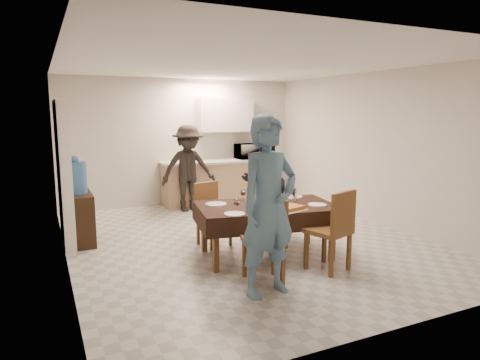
# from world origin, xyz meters

# --- Properties ---
(floor) EXTENTS (5.00, 6.00, 0.02)m
(floor) POSITION_xyz_m (0.00, 0.00, 0.00)
(floor) COLOR beige
(floor) RESTS_ON ground
(ceiling) EXTENTS (5.00, 6.00, 0.02)m
(ceiling) POSITION_xyz_m (0.00, 0.00, 2.60)
(ceiling) COLOR white
(ceiling) RESTS_ON wall_back
(wall_back) EXTENTS (5.00, 0.02, 2.60)m
(wall_back) POSITION_xyz_m (0.00, 3.00, 1.30)
(wall_back) COLOR beige
(wall_back) RESTS_ON floor
(wall_front) EXTENTS (5.00, 0.02, 2.60)m
(wall_front) POSITION_xyz_m (0.00, -3.00, 1.30)
(wall_front) COLOR beige
(wall_front) RESTS_ON floor
(wall_left) EXTENTS (0.02, 6.00, 2.60)m
(wall_left) POSITION_xyz_m (-2.50, 0.00, 1.30)
(wall_left) COLOR beige
(wall_left) RESTS_ON floor
(wall_right) EXTENTS (0.02, 6.00, 2.60)m
(wall_right) POSITION_xyz_m (2.50, 0.00, 1.30)
(wall_right) COLOR beige
(wall_right) RESTS_ON floor
(stub_partition) EXTENTS (0.15, 1.40, 2.10)m
(stub_partition) POSITION_xyz_m (-2.42, 1.20, 1.05)
(stub_partition) COLOR white
(stub_partition) RESTS_ON floor
(kitchen_base_cabinet) EXTENTS (2.20, 0.60, 0.86)m
(kitchen_base_cabinet) POSITION_xyz_m (0.60, 2.68, 0.43)
(kitchen_base_cabinet) COLOR #9E805F
(kitchen_base_cabinet) RESTS_ON floor
(kitchen_worktop) EXTENTS (2.24, 0.64, 0.05)m
(kitchen_worktop) POSITION_xyz_m (0.60, 2.68, 0.89)
(kitchen_worktop) COLOR #BBBCB6
(kitchen_worktop) RESTS_ON kitchen_base_cabinet
(upper_cabinet) EXTENTS (1.20, 0.34, 0.70)m
(upper_cabinet) POSITION_xyz_m (0.90, 2.82, 1.85)
(upper_cabinet) COLOR silver
(upper_cabinet) RESTS_ON wall_back
(dining_table) EXTENTS (1.96, 1.36, 0.71)m
(dining_table) POSITION_xyz_m (-0.05, -0.78, 0.67)
(dining_table) COLOR black
(dining_table) RESTS_ON floor
(chair_near_left) EXTENTS (0.54, 0.54, 0.53)m
(chair_near_left) POSITION_xyz_m (-0.50, -1.62, 0.60)
(chair_near_left) COLOR brown
(chair_near_left) RESTS_ON floor
(chair_near_right) EXTENTS (0.57, 0.58, 0.54)m
(chair_near_right) POSITION_xyz_m (0.40, -1.62, 0.61)
(chair_near_right) COLOR brown
(chair_near_right) RESTS_ON floor
(chair_far_left) EXTENTS (0.50, 0.51, 0.49)m
(chair_far_left) POSITION_xyz_m (-0.50, -0.12, 0.56)
(chair_far_left) COLOR brown
(chair_far_left) RESTS_ON floor
(chair_far_right) EXTENTS (0.44, 0.44, 0.52)m
(chair_far_right) POSITION_xyz_m (0.40, -0.12, 0.58)
(chair_far_right) COLOR brown
(chair_far_right) RESTS_ON floor
(console) EXTENTS (0.41, 0.81, 0.75)m
(console) POSITION_xyz_m (-2.28, 0.91, 0.38)
(console) COLOR black
(console) RESTS_ON floor
(water_jug) EXTENTS (0.31, 0.31, 0.46)m
(water_jug) POSITION_xyz_m (-2.28, 0.91, 0.98)
(water_jug) COLOR #427FBF
(water_jug) RESTS_ON console
(wine_bottle) EXTENTS (0.08, 0.08, 0.32)m
(wine_bottle) POSITION_xyz_m (-0.10, -0.73, 0.86)
(wine_bottle) COLOR black
(wine_bottle) RESTS_ON dining_table
(water_pitcher) EXTENTS (0.14, 0.14, 0.21)m
(water_pitcher) POSITION_xyz_m (0.30, -0.83, 0.81)
(water_pitcher) COLOR white
(water_pitcher) RESTS_ON dining_table
(savoury_tart) EXTENTS (0.50, 0.43, 0.05)m
(savoury_tart) POSITION_xyz_m (0.05, -1.16, 0.73)
(savoury_tart) COLOR #C57A39
(savoury_tart) RESTS_ON dining_table
(salad_bowl) EXTENTS (0.20, 0.20, 0.08)m
(salad_bowl) POSITION_xyz_m (0.25, -0.60, 0.74)
(salad_bowl) COLOR white
(salad_bowl) RESTS_ON dining_table
(mushroom_dish) EXTENTS (0.22, 0.22, 0.04)m
(mushroom_dish) POSITION_xyz_m (-0.10, -0.50, 0.72)
(mushroom_dish) COLOR white
(mushroom_dish) RESTS_ON dining_table
(wine_glass_a) EXTENTS (0.08, 0.08, 0.18)m
(wine_glass_a) POSITION_xyz_m (-0.60, -1.03, 0.80)
(wine_glass_a) COLOR white
(wine_glass_a) RESTS_ON dining_table
(wine_glass_b) EXTENTS (0.08, 0.08, 0.17)m
(wine_glass_b) POSITION_xyz_m (0.50, -0.53, 0.79)
(wine_glass_b) COLOR white
(wine_glass_b) RESTS_ON dining_table
(wine_glass_c) EXTENTS (0.08, 0.08, 0.18)m
(wine_glass_c) POSITION_xyz_m (-0.25, -0.48, 0.80)
(wine_glass_c) COLOR white
(wine_glass_c) RESTS_ON dining_table
(plate_near_left) EXTENTS (0.25, 0.25, 0.01)m
(plate_near_left) POSITION_xyz_m (-0.65, -1.08, 0.71)
(plate_near_left) COLOR white
(plate_near_left) RESTS_ON dining_table
(plate_near_right) EXTENTS (0.24, 0.24, 0.01)m
(plate_near_right) POSITION_xyz_m (0.55, -1.08, 0.71)
(plate_near_right) COLOR white
(plate_near_right) RESTS_ON dining_table
(plate_far_left) EXTENTS (0.28, 0.28, 0.02)m
(plate_far_left) POSITION_xyz_m (-0.65, -0.48, 0.71)
(plate_far_left) COLOR white
(plate_far_left) RESTS_ON dining_table
(plate_far_right) EXTENTS (0.27, 0.27, 0.02)m
(plate_far_right) POSITION_xyz_m (0.55, -0.48, 0.71)
(plate_far_right) COLOR white
(plate_far_right) RESTS_ON dining_table
(microwave) EXTENTS (0.58, 0.40, 0.32)m
(microwave) POSITION_xyz_m (1.42, 2.68, 1.07)
(microwave) COLOR silver
(microwave) RESTS_ON kitchen_worktop
(person_near) EXTENTS (0.76, 0.56, 1.90)m
(person_near) POSITION_xyz_m (-0.60, -1.83, 0.95)
(person_near) COLOR slate
(person_near) RESTS_ON floor
(person_far) EXTENTS (0.89, 0.73, 1.71)m
(person_far) POSITION_xyz_m (0.50, 0.27, 0.85)
(person_far) COLOR black
(person_far) RESTS_ON floor
(person_kitchen) EXTENTS (1.08, 0.62, 1.68)m
(person_kitchen) POSITION_xyz_m (-0.13, 2.23, 0.84)
(person_kitchen) COLOR black
(person_kitchen) RESTS_ON floor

